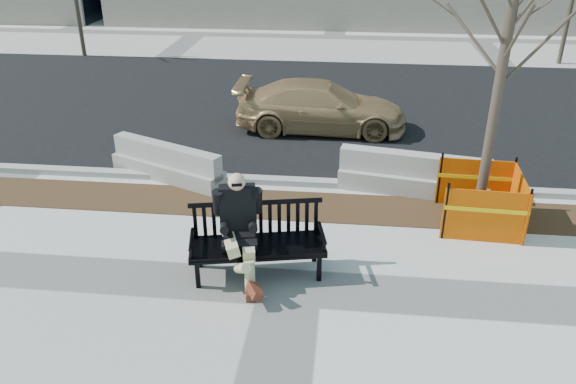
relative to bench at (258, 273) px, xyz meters
name	(u,v)px	position (x,y,z in m)	size (l,w,h in m)	color
ground	(290,287)	(0.53, -0.31, 0.00)	(120.00, 120.00, 0.00)	beige
mulch_strip	(304,206)	(0.53, 2.29, 0.00)	(40.00, 1.20, 0.02)	#47301C
asphalt_street	(322,106)	(0.53, 8.49, 0.00)	(60.00, 10.40, 0.01)	black
curb	(308,182)	(0.53, 3.24, 0.06)	(60.00, 0.25, 0.12)	#9E9B93
bench	(258,273)	(0.00, 0.00, 0.00)	(2.09, 0.75, 1.11)	black
seated_man	(241,272)	(-0.28, 0.00, 0.00)	(0.71, 1.19, 1.67)	black
tree_fence	(476,223)	(3.66, 2.00, 0.00)	(2.09, 2.09, 5.22)	#FF7000
sedan	(320,130)	(0.59, 6.51, 0.00)	(1.73, 4.26, 1.24)	#A68153
jersey_barrier_left	(169,178)	(-2.41, 3.25, 0.00)	(2.66, 0.53, 0.76)	gray
jersey_barrier_right	(411,192)	(2.61, 3.14, 0.00)	(2.90, 0.58, 0.83)	#A3A099
far_tree_left	(85,56)	(-8.88, 13.70, 0.00)	(1.74, 1.74, 4.69)	#42372A
far_tree_right	(559,63)	(8.85, 14.40, 0.00)	(1.78, 1.78, 4.80)	#43392B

